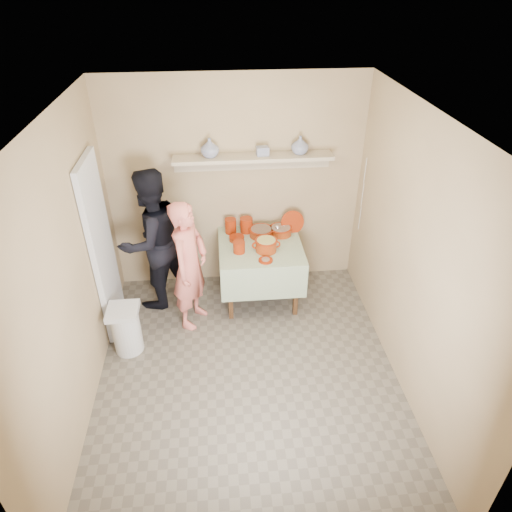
{
  "coord_description": "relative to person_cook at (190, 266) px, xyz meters",
  "views": [
    {
      "loc": [
        -0.22,
        -3.24,
        3.56
      ],
      "look_at": [
        0.15,
        0.75,
        0.95
      ],
      "focal_mm": 32.0,
      "sensor_mm": 36.0,
      "label": 1
    }
  ],
  "objects": [
    {
      "name": "cazuela_meat_a",
      "position": [
        0.84,
        0.57,
        0.06
      ],
      "size": [
        0.3,
        0.3,
        0.1
      ],
      "color": "maroon",
      "rests_on": "serving_table"
    },
    {
      "name": "vase_left",
      "position": [
        0.28,
        0.72,
        1.06
      ],
      "size": [
        0.25,
        0.25,
        0.21
      ],
      "primitive_type": "imported",
      "rotation": [
        0.0,
        0.0,
        0.23
      ],
      "color": "navy",
      "rests_on": "wall_shelf"
    },
    {
      "name": "bowl_stack",
      "position": [
        0.55,
        0.23,
        0.07
      ],
      "size": [
        0.14,
        0.14,
        0.14
      ],
      "primitive_type": "cylinder",
      "color": "maroon",
      "rests_on": "serving_table"
    },
    {
      "name": "ceramic_box",
      "position": [
        0.87,
        0.72,
        1.01
      ],
      "size": [
        0.15,
        0.11,
        0.1
      ],
      "primitive_type": "cube",
      "rotation": [
        0.0,
        0.0,
        0.1
      ],
      "color": "navy",
      "rests_on": "wall_shelf"
    },
    {
      "name": "plate_stack_a",
      "position": [
        0.48,
        0.69,
        0.09
      ],
      "size": [
        0.14,
        0.14,
        0.18
      ],
      "primitive_type": "cylinder",
      "color": "maroon",
      "rests_on": "serving_table"
    },
    {
      "name": "front_plate",
      "position": [
        0.83,
        0.02,
        0.01
      ],
      "size": [
        0.16,
        0.16,
        0.03
      ],
      "color": "maroon",
      "rests_on": "serving_table"
    },
    {
      "name": "ladle",
      "position": [
        1.04,
        0.56,
        0.11
      ],
      "size": [
        0.08,
        0.26,
        0.19
      ],
      "color": "silver",
      "rests_on": "cazuela_meat_b"
    },
    {
      "name": "cazuela_meat_b",
      "position": [
        1.08,
        0.58,
        0.06
      ],
      "size": [
        0.28,
        0.28,
        0.1
      ],
      "color": "maroon",
      "rests_on": "serving_table"
    },
    {
      "name": "room_shell",
      "position": [
        0.56,
        -0.91,
        0.85
      ],
      "size": [
        3.04,
        3.54,
        2.62
      ],
      "color": "tan",
      "rests_on": "ground"
    },
    {
      "name": "plate_stack_b",
      "position": [
        0.67,
        0.69,
        0.09
      ],
      "size": [
        0.15,
        0.15,
        0.18
      ],
      "primitive_type": "cylinder",
      "color": "maroon",
      "rests_on": "serving_table"
    },
    {
      "name": "cazuela_rice",
      "position": [
        0.86,
        0.23,
        0.08
      ],
      "size": [
        0.33,
        0.25,
        0.14
      ],
      "color": "maroon",
      "rests_on": "serving_table"
    },
    {
      "name": "serving_table",
      "position": [
        0.81,
        0.37,
        -0.12
      ],
      "size": [
        0.97,
        0.97,
        0.76
      ],
      "color": "#4C2D16",
      "rests_on": "ground"
    },
    {
      "name": "wall_shelf",
      "position": [
        0.76,
        0.74,
        0.91
      ],
      "size": [
        1.8,
        0.25,
        0.21
      ],
      "color": "tan",
      "rests_on": "room_shell"
    },
    {
      "name": "person_cook",
      "position": [
        0.0,
        0.0,
        0.0
      ],
      "size": [
        0.56,
        0.66,
        1.53
      ],
      "primitive_type": "imported",
      "rotation": [
        0.0,
        0.0,
        1.14
      ],
      "color": "#D6675C",
      "rests_on": "ground"
    },
    {
      "name": "vase_right",
      "position": [
        1.29,
        0.73,
        1.06
      ],
      "size": [
        0.22,
        0.22,
        0.2
      ],
      "primitive_type": "imported",
      "rotation": [
        0.0,
        0.0,
        -0.15
      ],
      "color": "navy",
      "rests_on": "wall_shelf"
    },
    {
      "name": "propped_lid",
      "position": [
        1.23,
        0.66,
        0.12
      ],
      "size": [
        0.3,
        0.15,
        0.28
      ],
      "primitive_type": "cylinder",
      "rotation": [
        1.25,
        0.0,
        0.13
      ],
      "color": "maroon",
      "rests_on": "serving_table"
    },
    {
      "name": "person_helper",
      "position": [
        -0.43,
        0.42,
        0.1
      ],
      "size": [
        1.06,
        1.04,
        1.72
      ],
      "primitive_type": "imported",
      "rotation": [
        0.0,
        0.0,
        -2.42
      ],
      "color": "black",
      "rests_on": "ground"
    },
    {
      "name": "tile_panel",
      "position": [
        -0.9,
        0.04,
        0.24
      ],
      "size": [
        0.06,
        0.7,
        2.0
      ],
      "primitive_type": "cube",
      "color": "silver",
      "rests_on": "ground"
    },
    {
      "name": "trash_bin",
      "position": [
        -0.69,
        -0.42,
        -0.48
      ],
      "size": [
        0.32,
        0.32,
        0.56
      ],
      "color": "silver",
      "rests_on": "ground"
    },
    {
      "name": "electrical_cord",
      "position": [
        2.03,
        0.57,
        0.49
      ],
      "size": [
        0.01,
        0.05,
        0.9
      ],
      "color": "silver",
      "rests_on": "wall_shelf"
    },
    {
      "name": "ground",
      "position": [
        0.56,
        -0.91,
        -0.76
      ],
      "size": [
        3.5,
        3.5,
        0.0
      ],
      "primitive_type": "plane",
      "color": "#635A4E",
      "rests_on": "ground"
    },
    {
      "name": "empty_bowl",
      "position": [
        0.54,
        0.49,
        0.02
      ],
      "size": [
        0.18,
        0.18,
        0.05
      ],
      "primitive_type": "cylinder",
      "color": "maroon",
      "rests_on": "serving_table"
    }
  ]
}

